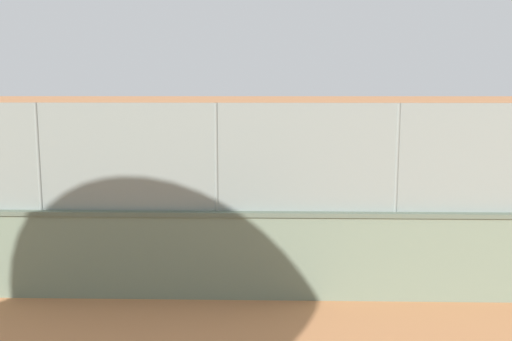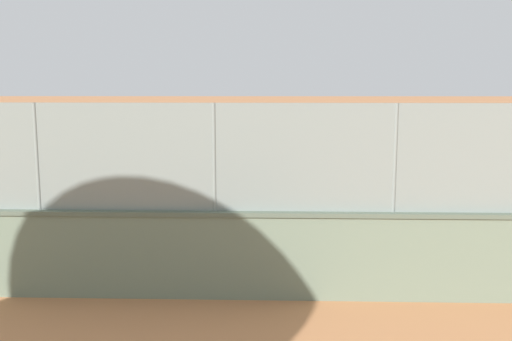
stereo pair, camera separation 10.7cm
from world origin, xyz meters
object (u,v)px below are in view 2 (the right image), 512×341
Objects in this scene: sports_ball at (156,150)px; spare_ball_by_wall at (362,270)px; player_at_service_line at (313,160)px; player_foreground_swinging at (338,198)px; player_crossing_court at (174,154)px.

sports_ball is 2.08× the size of spare_ball_by_wall.
player_at_service_line is 14.83× the size of spare_ball_by_wall.
player_foreground_swinging is 3.14m from spare_ball_by_wall.
spare_ball_by_wall is (-5.73, 11.56, -0.97)m from player_crossing_court.
player_crossing_court is at bearing -98.38° from sports_ball.
spare_ball_by_wall is (-6.05, 9.40, -1.42)m from sports_ball.
sports_ball reaches higher than player_at_service_line.
player_foreground_swinging is at bearing 123.05° from player_crossing_court.
player_at_service_line is 0.88× the size of player_foreground_swinging.
spare_ball_by_wall is (-0.11, 11.08, -0.80)m from player_at_service_line.
spare_ball_by_wall is at bearing 116.37° from player_crossing_court.
player_crossing_court reaches higher than player_foreground_swinging.
player_crossing_court is 10.22m from player_foreground_swinging.
player_crossing_court is 17.50× the size of spare_ball_by_wall.
sports_ball is (5.89, -6.40, 0.50)m from player_foreground_swinging.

